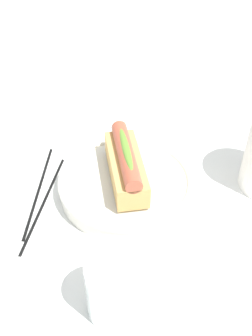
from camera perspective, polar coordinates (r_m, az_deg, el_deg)
ground_plane at (r=0.71m, az=1.44°, el=-2.77°), size 2.40×2.40×0.00m
serving_bowl at (r=0.68m, az=-0.00°, el=-2.25°), size 0.23×0.23×0.03m
hotdog_front at (r=0.66m, az=0.00°, el=0.52°), size 0.15×0.07×0.06m
water_glass at (r=0.53m, az=-1.78°, el=-16.65°), size 0.07×0.07×0.09m
chopstick_near at (r=0.69m, az=-11.36°, el=-4.60°), size 0.22×0.05×0.01m
chopstick_far at (r=0.71m, az=-12.05°, el=-2.89°), size 0.22×0.03×0.01m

